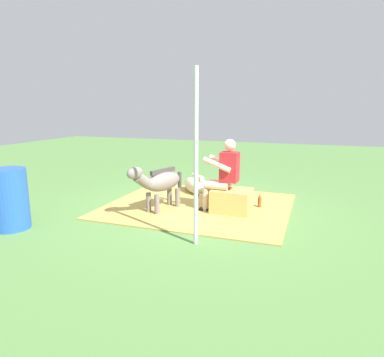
{
  "coord_description": "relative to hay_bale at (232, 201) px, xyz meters",
  "views": [
    {
      "loc": [
        -2.07,
        5.74,
        1.87
      ],
      "look_at": [
        0.04,
        -0.1,
        0.55
      ],
      "focal_mm": 32.26,
      "sensor_mm": 36.0,
      "label": 1
    }
  ],
  "objects": [
    {
      "name": "ground_plane",
      "position": [
        0.73,
        0.02,
        -0.21
      ],
      "size": [
        24.0,
        24.0,
        0.0
      ],
      "primitive_type": "plane",
      "color": "#568442"
    },
    {
      "name": "hay_patch",
      "position": [
        0.67,
        -0.18,
        -0.2
      ],
      "size": [
        3.33,
        2.88,
        0.02
      ],
      "primitive_type": "cube",
      "color": "tan",
      "rests_on": "ground"
    },
    {
      "name": "hay_bale",
      "position": [
        0.0,
        0.0,
        0.0
      ],
      "size": [
        0.67,
        0.55,
        0.42
      ],
      "primitive_type": "cube",
      "color": "tan",
      "rests_on": "ground"
    },
    {
      "name": "person_seated",
      "position": [
        0.16,
        -0.0,
        0.5
      ],
      "size": [
        0.67,
        0.42,
        1.3
      ],
      "color": "beige",
      "rests_on": "ground"
    },
    {
      "name": "pony_standing",
      "position": [
        1.22,
        0.35,
        0.32
      ],
      "size": [
        0.6,
        1.31,
        0.9
      ],
      "color": "slate",
      "rests_on": "ground"
    },
    {
      "name": "pony_lying",
      "position": [
        0.97,
        -1.0,
        -0.02
      ],
      "size": [
        1.13,
        1.15,
        0.42
      ],
      "color": "beige",
      "rests_on": "ground"
    },
    {
      "name": "soda_bottle",
      "position": [
        -0.43,
        -0.45,
        -0.08
      ],
      "size": [
        0.07,
        0.07,
        0.27
      ],
      "color": "brown",
      "rests_on": "ground"
    },
    {
      "name": "water_barrel",
      "position": [
        3.01,
        1.93,
        0.26
      ],
      "size": [
        0.55,
        0.55,
        0.94
      ],
      "primitive_type": "cylinder",
      "color": "blue",
      "rests_on": "ground"
    },
    {
      "name": "tent_pole_left",
      "position": [
        0.13,
        1.55,
        0.96
      ],
      "size": [
        0.06,
        0.06,
        2.35
      ],
      "primitive_type": "cylinder",
      "color": "silver",
      "rests_on": "ground"
    }
  ]
}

